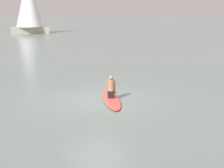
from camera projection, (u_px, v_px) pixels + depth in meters
ground_plane at (98, 100)px, 13.25m from camera, size 400.00×400.00×0.00m
surfboard at (111, 99)px, 13.28m from camera, size 2.20×3.25×0.10m
person_paddler at (111, 88)px, 13.18m from camera, size 0.38×0.38×0.90m
sailboat_center_horizon at (29, 3)px, 50.86m from camera, size 6.03×5.14×10.05m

